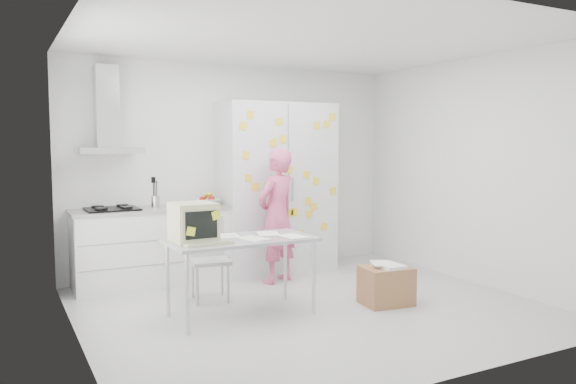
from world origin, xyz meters
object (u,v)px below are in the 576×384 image
desk (212,231)px  chair (209,253)px  cardboard_box (386,285)px  person (277,216)px

desk → chair: bearing=71.7°
desk → cardboard_box: (1.78, -0.39, -0.65)m
person → desk: size_ratio=1.14×
desk → person: bearing=38.8°
desk → cardboard_box: 1.93m
person → chair: size_ratio=1.83×
chair → cardboard_box: 1.92m
person → cardboard_box: person is taller
desk → chair: (0.21, 0.67, -0.35)m
desk → cardboard_box: desk is taller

